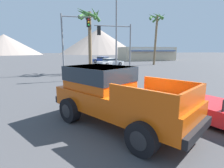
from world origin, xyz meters
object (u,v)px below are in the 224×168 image
(orange_pickup_truck, at_px, (112,92))
(parked_car_white, at_px, (110,62))
(palm_tree_tall, at_px, (89,24))
(palm_tree_short, at_px, (156,26))
(street_lamp_post, at_px, (116,25))
(traffic_light_main, at_px, (73,34))
(parked_car_blue, at_px, (103,60))
(traffic_light_crosswalk, at_px, (116,39))

(orange_pickup_truck, distance_m, parked_car_white, 22.39)
(palm_tree_tall, distance_m, palm_tree_short, 14.85)
(orange_pickup_truck, height_order, street_lamp_post, street_lamp_post)
(street_lamp_post, distance_m, palm_tree_short, 16.64)
(street_lamp_post, relative_size, palm_tree_short, 0.90)
(palm_tree_short, bearing_deg, traffic_light_main, -147.98)
(parked_car_blue, relative_size, street_lamp_post, 0.55)
(parked_car_blue, relative_size, traffic_light_crosswalk, 0.82)
(street_lamp_post, height_order, palm_tree_tall, street_lamp_post)
(palm_tree_tall, bearing_deg, traffic_light_crosswalk, -24.70)
(orange_pickup_truck, distance_m, palm_tree_short, 26.54)
(parked_car_blue, xyz_separation_m, street_lamp_post, (-3.02, -19.33, 4.04))
(traffic_light_main, relative_size, palm_tree_tall, 0.88)
(parked_car_blue, xyz_separation_m, parked_car_white, (-0.40, -7.15, -0.01))
(orange_pickup_truck, bearing_deg, street_lamp_post, 40.39)
(parked_car_white, bearing_deg, palm_tree_tall, -52.56)
(orange_pickup_truck, xyz_separation_m, parked_car_white, (5.58, 21.68, -0.47))
(orange_pickup_truck, height_order, traffic_light_main, traffic_light_main)
(parked_car_white, height_order, palm_tree_short, palm_tree_short)
(parked_car_white, bearing_deg, palm_tree_short, 70.00)
(street_lamp_post, distance_m, palm_tree_tall, 4.92)
(parked_car_white, height_order, traffic_light_main, traffic_light_main)
(palm_tree_tall, xyz_separation_m, palm_tree_short, (12.44, 8.02, 1.20))
(palm_tree_tall, bearing_deg, traffic_light_main, -153.98)
(orange_pickup_truck, relative_size, traffic_light_main, 0.87)
(traffic_light_main, distance_m, palm_tree_short, 16.90)
(palm_tree_tall, bearing_deg, parked_car_white, 60.38)
(parked_car_blue, bearing_deg, orange_pickup_truck, 37.46)
(street_lamp_post, bearing_deg, orange_pickup_truck, -107.35)
(orange_pickup_truck, bearing_deg, traffic_light_crosswalk, 40.57)
(traffic_light_crosswalk, height_order, palm_tree_short, palm_tree_short)
(traffic_light_crosswalk, height_order, palm_tree_tall, palm_tree_tall)
(parked_car_blue, xyz_separation_m, traffic_light_crosswalk, (-2.02, -16.00, 3.08))
(traffic_light_main, distance_m, street_lamp_post, 5.11)
(parked_car_white, distance_m, palm_tree_short, 10.00)
(parked_car_white, distance_m, traffic_light_crosswalk, 9.51)
(parked_car_blue, relative_size, traffic_light_main, 0.71)
(orange_pickup_truck, height_order, palm_tree_tall, palm_tree_tall)
(traffic_light_crosswalk, relative_size, palm_tree_short, 0.61)
(traffic_light_crosswalk, bearing_deg, orange_pickup_truck, 72.83)
(traffic_light_main, bearing_deg, palm_tree_tall, 26.02)
(street_lamp_post, height_order, palm_tree_short, palm_tree_short)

